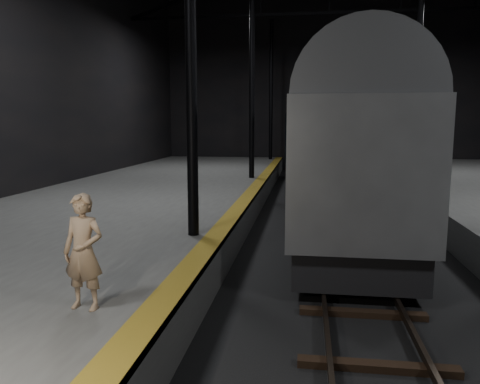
# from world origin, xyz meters

# --- Properties ---
(ground) EXTENTS (44.00, 44.00, 0.00)m
(ground) POSITION_xyz_m (0.00, 0.00, 0.00)
(ground) COLOR black
(ground) RESTS_ON ground
(platform_left) EXTENTS (9.00, 43.80, 1.00)m
(platform_left) POSITION_xyz_m (-7.50, 0.00, 0.50)
(platform_left) COLOR #4C4C4A
(platform_left) RESTS_ON ground
(tactile_strip) EXTENTS (0.50, 43.80, 0.01)m
(tactile_strip) POSITION_xyz_m (-3.25, 0.00, 1.00)
(tactile_strip) COLOR olive
(tactile_strip) RESTS_ON platform_left
(track) EXTENTS (2.40, 43.00, 0.24)m
(track) POSITION_xyz_m (0.00, 0.00, 0.07)
(track) COLOR #3F3328
(track) RESTS_ON ground
(train) EXTENTS (3.13, 20.89, 5.58)m
(train) POSITION_xyz_m (-0.00, 4.65, 3.12)
(train) COLOR #94979B
(train) RESTS_ON ground
(woman) EXTENTS (0.65, 0.46, 1.70)m
(woman) POSITION_xyz_m (-4.27, -8.65, 1.85)
(woman) COLOR tan
(woman) RESTS_ON platform_left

